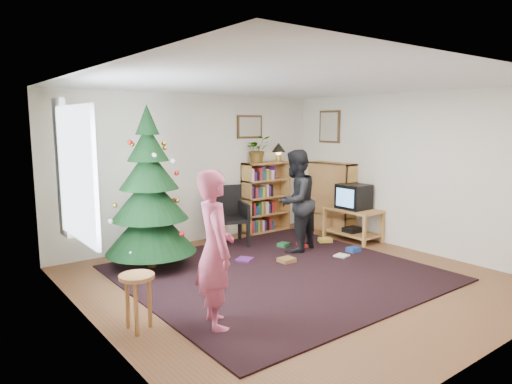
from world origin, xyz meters
TOP-DOWN VIEW (x-y plane):
  - floor at (0.00, 0.00)m, footprint 5.00×5.00m
  - ceiling at (0.00, 0.00)m, footprint 5.00×5.00m
  - wall_back at (0.00, 2.50)m, footprint 5.00×0.02m
  - wall_front at (0.00, -2.50)m, footprint 5.00×0.02m
  - wall_left at (-2.50, 0.00)m, footprint 0.02×5.00m
  - wall_right at (2.50, 0.00)m, footprint 0.02×5.00m
  - rug at (0.00, 0.30)m, footprint 3.80×3.60m
  - window_pane at (-2.47, 0.60)m, footprint 0.04×1.20m
  - curtain at (-2.43, 1.30)m, footprint 0.06×0.35m
  - picture_back at (1.15, 2.48)m, footprint 0.55×0.03m
  - picture_right at (2.48, 1.75)m, footprint 0.03×0.50m
  - christmas_tree at (-1.25, 1.55)m, footprint 1.25×1.25m
  - bookshelf_back at (1.43, 2.34)m, footprint 0.95×0.30m
  - bookshelf_right at (2.34, 1.53)m, footprint 0.30×0.95m
  - tv_stand at (2.22, 0.90)m, footprint 0.53×0.96m
  - crt_tv at (2.22, 0.90)m, footprint 0.45×0.49m
  - armchair at (0.29, 1.97)m, footprint 0.68×0.69m
  - stool at (-2.18, -0.18)m, footprint 0.34×0.34m
  - person_standing at (-1.53, -0.56)m, footprint 0.53×0.66m
  - person_by_chair at (0.92, 0.96)m, footprint 0.94×0.83m
  - potted_plant at (1.23, 2.34)m, footprint 0.54×0.50m
  - table_lamp at (1.73, 2.34)m, footprint 0.26×0.26m
  - floor_clutter at (0.99, 0.78)m, footprint 1.92×1.16m

SIDE VIEW (x-z plane):
  - floor at x=0.00m, z-range 0.00..0.00m
  - rug at x=0.00m, z-range 0.00..0.02m
  - floor_clutter at x=0.99m, z-range 0.00..0.08m
  - tv_stand at x=2.22m, z-range 0.05..0.60m
  - stool at x=-2.18m, z-range 0.16..0.73m
  - armchair at x=0.29m, z-range 0.04..1.03m
  - bookshelf_back at x=1.43m, z-range 0.01..1.31m
  - bookshelf_right at x=2.34m, z-range 0.01..1.31m
  - crt_tv at x=2.22m, z-range 0.55..0.98m
  - person_standing at x=-1.53m, z-range 0.00..1.58m
  - person_by_chair at x=0.92m, z-range 0.00..1.61m
  - christmas_tree at x=-1.25m, z-range -0.19..2.08m
  - wall_back at x=0.00m, z-range 0.00..2.50m
  - wall_front at x=0.00m, z-range 0.00..2.50m
  - wall_left at x=-2.50m, z-range 0.00..2.50m
  - wall_right at x=2.50m, z-range 0.00..2.50m
  - window_pane at x=-2.47m, z-range 0.80..2.20m
  - curtain at x=-2.43m, z-range 0.70..2.30m
  - table_lamp at x=1.73m, z-range 1.36..1.71m
  - potted_plant at x=1.23m, z-range 1.30..1.79m
  - picture_back at x=1.15m, z-range 1.74..2.16m
  - picture_right at x=2.48m, z-range 1.65..2.25m
  - ceiling at x=0.00m, z-range 2.50..2.50m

